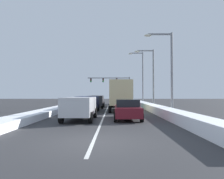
{
  "coord_description": "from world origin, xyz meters",
  "views": [
    {
      "loc": [
        0.8,
        -8.28,
        1.9
      ],
      "look_at": [
        0.61,
        26.0,
        2.67
      ],
      "focal_mm": 33.37,
      "sensor_mm": 36.0,
      "label": 1
    }
  ],
  "objects_px": {
    "sedan_red_right_lane_third": "(118,102)",
    "suv_black_center_lane_fourth": "(97,99)",
    "box_truck_right_lane_second": "(120,94)",
    "sedan_white_right_lane_fourth": "(119,100)",
    "suv_silver_center_lane_nearest": "(80,106)",
    "suv_charcoal_center_lane_third": "(96,101)",
    "street_lamp_right_mid": "(151,73)",
    "traffic_light_gantry": "(115,83)",
    "street_lamp_right_far": "(141,74)",
    "suv_navy_center_lane_second": "(88,103)",
    "street_lamp_right_near": "(168,65)",
    "sedan_maroon_right_lane_nearest": "(127,109)"
  },
  "relations": [
    {
      "from": "sedan_red_right_lane_third",
      "to": "suv_black_center_lane_fourth",
      "type": "bearing_deg",
      "value": 136.41
    },
    {
      "from": "box_truck_right_lane_second",
      "to": "sedan_white_right_lane_fourth",
      "type": "distance_m",
      "value": 14.54
    },
    {
      "from": "suv_silver_center_lane_nearest",
      "to": "suv_charcoal_center_lane_third",
      "type": "xyz_separation_m",
      "value": [
        0.09,
        13.25,
        0.0
      ]
    },
    {
      "from": "sedan_red_right_lane_third",
      "to": "street_lamp_right_mid",
      "type": "xyz_separation_m",
      "value": [
        4.26,
        -3.45,
        3.98
      ]
    },
    {
      "from": "traffic_light_gantry",
      "to": "sedan_red_right_lane_third",
      "type": "bearing_deg",
      "value": -88.9
    },
    {
      "from": "box_truck_right_lane_second",
      "to": "street_lamp_right_far",
      "type": "xyz_separation_m",
      "value": [
        4.12,
        12.9,
        3.59
      ]
    },
    {
      "from": "sedan_white_right_lane_fourth",
      "to": "suv_charcoal_center_lane_third",
      "type": "bearing_deg",
      "value": -109.77
    },
    {
      "from": "street_lamp_right_mid",
      "to": "sedan_white_right_lane_fourth",
      "type": "bearing_deg",
      "value": 110.81
    },
    {
      "from": "sedan_red_right_lane_third",
      "to": "suv_silver_center_lane_nearest",
      "type": "height_order",
      "value": "suv_silver_center_lane_nearest"
    },
    {
      "from": "sedan_red_right_lane_third",
      "to": "traffic_light_gantry",
      "type": "xyz_separation_m",
      "value": [
        -0.39,
        20.48,
        3.96
      ]
    },
    {
      "from": "suv_black_center_lane_fourth",
      "to": "street_lamp_right_far",
      "type": "height_order",
      "value": "street_lamp_right_far"
    },
    {
      "from": "suv_navy_center_lane_second",
      "to": "suv_charcoal_center_lane_third",
      "type": "relative_size",
      "value": 1.0
    },
    {
      "from": "suv_navy_center_lane_second",
      "to": "street_lamp_right_mid",
      "type": "distance_m",
      "value": 10.45
    },
    {
      "from": "suv_navy_center_lane_second",
      "to": "street_lamp_right_mid",
      "type": "xyz_separation_m",
      "value": [
        7.69,
        6.0,
        3.73
      ]
    },
    {
      "from": "traffic_light_gantry",
      "to": "street_lamp_right_near",
      "type": "relative_size",
      "value": 1.39
    },
    {
      "from": "suv_charcoal_center_lane_third",
      "to": "traffic_light_gantry",
      "type": "xyz_separation_m",
      "value": [
        2.73,
        23.3,
        3.71
      ]
    },
    {
      "from": "suv_navy_center_lane_second",
      "to": "traffic_light_gantry",
      "type": "relative_size",
      "value": 0.46
    },
    {
      "from": "suv_silver_center_lane_nearest",
      "to": "street_lamp_right_near",
      "type": "height_order",
      "value": "street_lamp_right_near"
    },
    {
      "from": "suv_charcoal_center_lane_third",
      "to": "street_lamp_right_mid",
      "type": "height_order",
      "value": "street_lamp_right_mid"
    },
    {
      "from": "suv_silver_center_lane_nearest",
      "to": "traffic_light_gantry",
      "type": "relative_size",
      "value": 0.46
    },
    {
      "from": "suv_charcoal_center_lane_third",
      "to": "street_lamp_right_near",
      "type": "bearing_deg",
      "value": -51.66
    },
    {
      "from": "sedan_white_right_lane_fourth",
      "to": "traffic_light_gantry",
      "type": "height_order",
      "value": "traffic_light_gantry"
    },
    {
      "from": "suv_charcoal_center_lane_third",
      "to": "street_lamp_right_mid",
      "type": "bearing_deg",
      "value": -4.91
    },
    {
      "from": "sedan_maroon_right_lane_nearest",
      "to": "street_lamp_right_far",
      "type": "height_order",
      "value": "street_lamp_right_far"
    },
    {
      "from": "box_truck_right_lane_second",
      "to": "street_lamp_right_far",
      "type": "relative_size",
      "value": 0.77
    },
    {
      "from": "box_truck_right_lane_second",
      "to": "suv_charcoal_center_lane_third",
      "type": "height_order",
      "value": "box_truck_right_lane_second"
    },
    {
      "from": "box_truck_right_lane_second",
      "to": "suv_charcoal_center_lane_third",
      "type": "xyz_separation_m",
      "value": [
        -3.14,
        4.82,
        -0.88
      ]
    },
    {
      "from": "suv_silver_center_lane_nearest",
      "to": "suv_navy_center_lane_second",
      "type": "relative_size",
      "value": 1.0
    },
    {
      "from": "suv_black_center_lane_fourth",
      "to": "sedan_red_right_lane_third",
      "type": "bearing_deg",
      "value": -43.59
    },
    {
      "from": "suv_silver_center_lane_nearest",
      "to": "street_lamp_right_mid",
      "type": "height_order",
      "value": "street_lamp_right_mid"
    },
    {
      "from": "sedan_red_right_lane_third",
      "to": "street_lamp_right_far",
      "type": "bearing_deg",
      "value": 51.82
    },
    {
      "from": "suv_silver_center_lane_nearest",
      "to": "traffic_light_gantry",
      "type": "bearing_deg",
      "value": 85.59
    },
    {
      "from": "suv_charcoal_center_lane_third",
      "to": "street_lamp_right_near",
      "type": "distance_m",
      "value": 12.44
    },
    {
      "from": "sedan_maroon_right_lane_nearest",
      "to": "box_truck_right_lane_second",
      "type": "xyz_separation_m",
      "value": [
        -0.26,
        8.03,
        1.14
      ]
    },
    {
      "from": "sedan_red_right_lane_third",
      "to": "sedan_white_right_lane_fourth",
      "type": "bearing_deg",
      "value": 87.06
    },
    {
      "from": "street_lamp_right_far",
      "to": "street_lamp_right_near",
      "type": "bearing_deg",
      "value": -89.57
    },
    {
      "from": "street_lamp_right_far",
      "to": "street_lamp_right_mid",
      "type": "bearing_deg",
      "value": -89.15
    },
    {
      "from": "sedan_white_right_lane_fourth",
      "to": "street_lamp_right_far",
      "type": "height_order",
      "value": "street_lamp_right_far"
    },
    {
      "from": "suv_silver_center_lane_nearest",
      "to": "traffic_light_gantry",
      "type": "distance_m",
      "value": 36.84
    },
    {
      "from": "sedan_red_right_lane_third",
      "to": "street_lamp_right_near",
      "type": "distance_m",
      "value": 13.44
    },
    {
      "from": "sedan_maroon_right_lane_nearest",
      "to": "street_lamp_right_near",
      "type": "height_order",
      "value": "street_lamp_right_near"
    },
    {
      "from": "suv_silver_center_lane_nearest",
      "to": "suv_navy_center_lane_second",
      "type": "xyz_separation_m",
      "value": [
        -0.21,
        6.61,
        0.0
      ]
    },
    {
      "from": "sedan_maroon_right_lane_nearest",
      "to": "sedan_white_right_lane_fourth",
      "type": "xyz_separation_m",
      "value": [
        0.08,
        22.52,
        0.0
      ]
    },
    {
      "from": "sedan_white_right_lane_fourth",
      "to": "street_lamp_right_mid",
      "type": "distance_m",
      "value": 11.72
    },
    {
      "from": "sedan_white_right_lane_fourth",
      "to": "street_lamp_right_mid",
      "type": "bearing_deg",
      "value": -69.19
    },
    {
      "from": "suv_charcoal_center_lane_third",
      "to": "sedan_red_right_lane_third",
      "type": "bearing_deg",
      "value": 42.03
    },
    {
      "from": "suv_navy_center_lane_second",
      "to": "sedan_maroon_right_lane_nearest",
      "type": "bearing_deg",
      "value": -59.25
    },
    {
      "from": "box_truck_right_lane_second",
      "to": "suv_navy_center_lane_second",
      "type": "height_order",
      "value": "box_truck_right_lane_second"
    },
    {
      "from": "sedan_maroon_right_lane_nearest",
      "to": "suv_black_center_lane_fourth",
      "type": "relative_size",
      "value": 0.92
    },
    {
      "from": "street_lamp_right_mid",
      "to": "traffic_light_gantry",
      "type": "bearing_deg",
      "value": 101.01
    }
  ]
}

